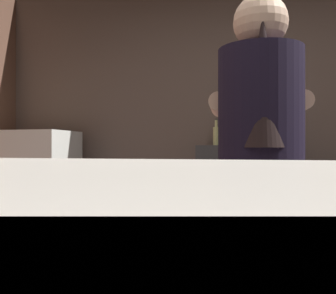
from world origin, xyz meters
The scene contains 10 objects.
wall_back centered at (0.00, 2.20, 1.35)m, with size 5.20×0.10×2.70m, color brown.
prep_counter centered at (0.35, 0.65, 0.46)m, with size 2.10×0.60×0.93m, color brown.
back_shelf centered at (-0.13, 1.92, 0.54)m, with size 0.81×0.36×1.08m, color #383839.
mini_fridge centered at (-2.03, 1.75, 0.61)m, with size 0.64×0.58×1.21m.
bartender centered at (0.03, 0.19, 0.97)m, with size 0.45×0.53×1.67m.
mixing_bowl centered at (-0.13, 0.68, 0.96)m, with size 0.19×0.19×0.05m, color slate.
chefs_knife centered at (0.31, 0.60, 0.93)m, with size 0.24×0.03×0.01m, color silver.
bottle_vinegar centered at (-0.40, 2.02, 1.17)m, with size 0.05×0.05×0.24m.
bottle_hot_sauce centered at (0.17, 1.83, 1.16)m, with size 0.07×0.07×0.23m.
bottle_soy centered at (-0.15, 1.92, 1.17)m, with size 0.07×0.07×0.24m.
Camera 1 is at (0.06, -1.39, 1.05)m, focal length 41.06 mm.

